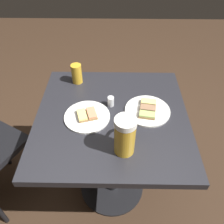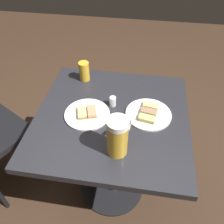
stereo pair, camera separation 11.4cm
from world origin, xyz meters
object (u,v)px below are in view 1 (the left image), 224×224
Objects in this scene: plate_far at (87,116)px; salt_shaker at (111,101)px; beer_glass_small at (77,74)px; plate_near at (148,110)px; beer_mug at (125,135)px.

salt_shaker reaches higher than plate_far.
beer_glass_small is 2.12× the size of salt_shaker.
plate_near is 2.02× the size of beer_glass_small.
salt_shaker is (0.09, -0.12, 0.02)m from plate_far.
beer_glass_small reaches higher than salt_shaker.
plate_far is at bearing 128.08° from salt_shaker.
plate_near is 0.31m from plate_far.
beer_glass_small is 0.29m from salt_shaker.
plate_near is at bearing -27.01° from beer_mug.
salt_shaker is at bearing -51.92° from plate_far.
plate_near is 1.23× the size of beer_mug.
beer_glass_small is at bearing 15.91° from plate_far.
beer_mug reaches higher than beer_glass_small.
beer_glass_small is (0.25, 0.39, 0.05)m from plate_near.
beer_mug is 3.50× the size of salt_shaker.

